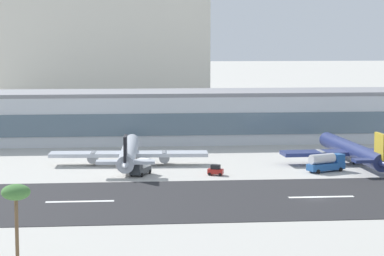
{
  "coord_description": "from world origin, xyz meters",
  "views": [
    {
      "loc": [
        -35.14,
        -140.37,
        29.61
      ],
      "look_at": [
        -18.18,
        42.61,
        8.03
      ],
      "focal_mm": 76.22,
      "sensor_mm": 36.0,
      "label": 1
    }
  ],
  "objects_px": {
    "terminal_building": "(211,116)",
    "airliner_black_tail_gate_1": "(129,153)",
    "distant_hotel_block": "(104,48)",
    "service_box_truck_2": "(141,167)",
    "palm_tree_0": "(16,195)",
    "service_fuel_truck_1": "(326,162)",
    "service_baggage_tug_0": "(216,170)",
    "airliner_gold_tail_gate_2": "(354,152)"
  },
  "relations": [
    {
      "from": "terminal_building",
      "to": "airliner_black_tail_gate_1",
      "type": "distance_m",
      "value": 46.46
    },
    {
      "from": "terminal_building",
      "to": "airliner_black_tail_gate_1",
      "type": "height_order",
      "value": "terminal_building"
    },
    {
      "from": "distant_hotel_block",
      "to": "service_box_truck_2",
      "type": "height_order",
      "value": "distant_hotel_block"
    },
    {
      "from": "service_box_truck_2",
      "to": "palm_tree_0",
      "type": "relative_size",
      "value": 0.61
    },
    {
      "from": "airliner_black_tail_gate_1",
      "to": "service_fuel_truck_1",
      "type": "height_order",
      "value": "airliner_black_tail_gate_1"
    },
    {
      "from": "distant_hotel_block",
      "to": "service_fuel_truck_1",
      "type": "bearing_deg",
      "value": -75.43
    },
    {
      "from": "terminal_building",
      "to": "service_baggage_tug_0",
      "type": "bearing_deg",
      "value": -95.48
    },
    {
      "from": "terminal_building",
      "to": "service_box_truck_2",
      "type": "bearing_deg",
      "value": -111.46
    },
    {
      "from": "palm_tree_0",
      "to": "airliner_black_tail_gate_1",
      "type": "bearing_deg",
      "value": 78.77
    },
    {
      "from": "distant_hotel_block",
      "to": "airliner_gold_tail_gate_2",
      "type": "relative_size",
      "value": 2.1
    },
    {
      "from": "airliner_gold_tail_gate_2",
      "to": "service_box_truck_2",
      "type": "distance_m",
      "value": 49.63
    },
    {
      "from": "airliner_gold_tail_gate_2",
      "to": "service_baggage_tug_0",
      "type": "xyz_separation_m",
      "value": [
        -32.98,
        -11.54,
        -1.81
      ]
    },
    {
      "from": "service_fuel_truck_1",
      "to": "service_box_truck_2",
      "type": "bearing_deg",
      "value": 158.09
    },
    {
      "from": "terminal_building",
      "to": "service_fuel_truck_1",
      "type": "distance_m",
      "value": 55.89
    },
    {
      "from": "service_box_truck_2",
      "to": "airliner_black_tail_gate_1",
      "type": "bearing_deg",
      "value": -144.41
    },
    {
      "from": "airliner_gold_tail_gate_2",
      "to": "service_baggage_tug_0",
      "type": "relative_size",
      "value": 12.1
    },
    {
      "from": "airliner_gold_tail_gate_2",
      "to": "service_box_truck_2",
      "type": "relative_size",
      "value": 6.65
    },
    {
      "from": "service_fuel_truck_1",
      "to": "service_box_truck_2",
      "type": "xyz_separation_m",
      "value": [
        -39.62,
        -0.51,
        -0.24
      ]
    },
    {
      "from": "airliner_gold_tail_gate_2",
      "to": "service_box_truck_2",
      "type": "height_order",
      "value": "airliner_gold_tail_gate_2"
    },
    {
      "from": "terminal_building",
      "to": "palm_tree_0",
      "type": "xyz_separation_m",
      "value": [
        -38.48,
        -117.67,
        2.25
      ]
    },
    {
      "from": "service_baggage_tug_0",
      "to": "airliner_black_tail_gate_1",
      "type": "bearing_deg",
      "value": -20.13
    },
    {
      "from": "distant_hotel_block",
      "to": "service_box_truck_2",
      "type": "bearing_deg",
      "value": -86.99
    },
    {
      "from": "palm_tree_0",
      "to": "service_box_truck_2",
      "type": "bearing_deg",
      "value": 74.73
    },
    {
      "from": "airliner_black_tail_gate_1",
      "to": "service_fuel_truck_1",
      "type": "xyz_separation_m",
      "value": [
        41.89,
        -12.3,
        -0.71
      ]
    },
    {
      "from": "terminal_building",
      "to": "palm_tree_0",
      "type": "height_order",
      "value": "terminal_building"
    },
    {
      "from": "airliner_black_tail_gate_1",
      "to": "distant_hotel_block",
      "type": "bearing_deg",
      "value": 5.84
    },
    {
      "from": "service_baggage_tug_0",
      "to": "palm_tree_0",
      "type": "relative_size",
      "value": 0.34
    },
    {
      "from": "distant_hotel_block",
      "to": "palm_tree_0",
      "type": "distance_m",
      "value": 256.97
    },
    {
      "from": "service_fuel_truck_1",
      "to": "palm_tree_0",
      "type": "relative_size",
      "value": 0.84
    },
    {
      "from": "service_baggage_tug_0",
      "to": "service_box_truck_2",
      "type": "distance_m",
      "value": 15.68
    },
    {
      "from": "airliner_black_tail_gate_1",
      "to": "service_baggage_tug_0",
      "type": "xyz_separation_m",
      "value": [
        17.86,
        -14.23,
        -1.7
      ]
    },
    {
      "from": "airliner_gold_tail_gate_2",
      "to": "service_baggage_tug_0",
      "type": "height_order",
      "value": "airliner_gold_tail_gate_2"
    },
    {
      "from": "terminal_building",
      "to": "service_baggage_tug_0",
      "type": "xyz_separation_m",
      "value": [
        -5.21,
        -54.34,
        -5.85
      ]
    },
    {
      "from": "service_baggage_tug_0",
      "to": "service_box_truck_2",
      "type": "xyz_separation_m",
      "value": [
        -15.6,
        1.42,
        0.74
      ]
    },
    {
      "from": "airliner_black_tail_gate_1",
      "to": "palm_tree_0",
      "type": "relative_size",
      "value": 3.93
    },
    {
      "from": "distant_hotel_block",
      "to": "airliner_black_tail_gate_1",
      "type": "distance_m",
      "value": 180.23
    },
    {
      "from": "distant_hotel_block",
      "to": "service_fuel_truck_1",
      "type": "height_order",
      "value": "distant_hotel_block"
    },
    {
      "from": "terminal_building",
      "to": "distant_hotel_block",
      "type": "bearing_deg",
      "value": 102.55
    },
    {
      "from": "service_box_truck_2",
      "to": "service_baggage_tug_0",
      "type": "bearing_deg",
      "value": 110.38
    },
    {
      "from": "service_box_truck_2",
      "to": "terminal_building",
      "type": "bearing_deg",
      "value": -175.9
    },
    {
      "from": "distant_hotel_block",
      "to": "airliner_black_tail_gate_1",
      "type": "height_order",
      "value": "distant_hotel_block"
    },
    {
      "from": "service_baggage_tug_0",
      "to": "palm_tree_0",
      "type": "xyz_separation_m",
      "value": [
        -33.27,
        -63.33,
        8.1
      ]
    }
  ]
}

